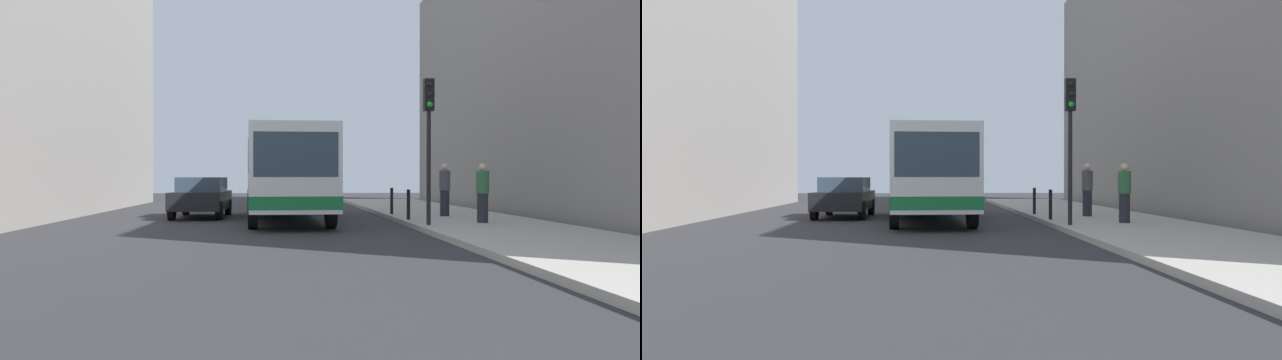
{
  "view_description": "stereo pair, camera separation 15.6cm",
  "coord_description": "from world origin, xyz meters",
  "views": [
    {
      "loc": [
        -0.72,
        -19.5,
        1.52
      ],
      "look_at": [
        0.67,
        1.38,
        1.4
      ],
      "focal_mm": 36.92,
      "sensor_mm": 36.0,
      "label": 1
    },
    {
      "loc": [
        -0.57,
        -19.51,
        1.52
      ],
      "look_at": [
        0.67,
        1.38,
        1.4
      ],
      "focal_mm": 36.92,
      "sensor_mm": 36.0,
      "label": 2
    }
  ],
  "objects": [
    {
      "name": "bus",
      "position": [
        -0.44,
        3.49,
        1.73
      ],
      "size": [
        3.01,
        11.12,
        3.0
      ],
      "rotation": [
        0.0,
        0.0,
        3.19
      ],
      "color": "white",
      "rests_on": "ground"
    },
    {
      "name": "pedestrian_mid_sidewalk",
      "position": [
        5.05,
        2.69,
        1.06
      ],
      "size": [
        0.38,
        0.38,
        1.81
      ],
      "rotation": [
        0.0,
        0.0,
        4.09
      ],
      "color": "#26262D",
      "rests_on": "sidewalk"
    },
    {
      "name": "bollard_mid",
      "position": [
        3.45,
        4.01,
        0.62
      ],
      "size": [
        0.11,
        0.11,
        0.95
      ],
      "primitive_type": "cylinder",
      "color": "black",
      "rests_on": "sidewalk"
    },
    {
      "name": "traffic_light",
      "position": [
        3.55,
        -1.33,
        3.01
      ],
      "size": [
        0.28,
        0.33,
        4.1
      ],
      "color": "black",
      "rests_on": "sidewalk"
    },
    {
      "name": "ground_plane",
      "position": [
        0.0,
        0.0,
        0.0
      ],
      "size": [
        80.0,
        80.0,
        0.0
      ],
      "primitive_type": "plane",
      "color": "#2D2D30"
    },
    {
      "name": "pedestrian_near_signal",
      "position": [
        5.35,
        -0.51,
        1.03
      ],
      "size": [
        0.38,
        0.38,
        1.75
      ],
      "rotation": [
        0.0,
        0.0,
        0.56
      ],
      "color": "#26262D",
      "rests_on": "sidewalk"
    },
    {
      "name": "bollard_near",
      "position": [
        3.45,
        1.01,
        0.62
      ],
      "size": [
        0.11,
        0.11,
        0.95
      ],
      "primitive_type": "cylinder",
      "color": "black",
      "rests_on": "sidewalk"
    },
    {
      "name": "car_behind_bus",
      "position": [
        -1.02,
        15.27,
        0.78
      ],
      "size": [
        2.09,
        4.51,
        1.48
      ],
      "rotation": [
        0.0,
        0.0,
        3.08
      ],
      "color": "silver",
      "rests_on": "ground"
    },
    {
      "name": "sidewalk",
      "position": [
        5.4,
        0.0,
        0.07
      ],
      "size": [
        4.4,
        40.0,
        0.15
      ],
      "primitive_type": "cube",
      "color": "#ADA89E",
      "rests_on": "ground"
    },
    {
      "name": "car_beside_bus",
      "position": [
        -3.46,
        4.99,
        0.78
      ],
      "size": [
        1.96,
        4.45,
        1.48
      ],
      "rotation": [
        0.0,
        0.0,
        3.11
      ],
      "color": "black",
      "rests_on": "ground"
    },
    {
      "name": "building_right",
      "position": [
        11.5,
        4.0,
        6.0
      ],
      "size": [
        7.0,
        32.0,
        12.01
      ],
      "primitive_type": "cube",
      "color": "gray",
      "rests_on": "ground"
    }
  ]
}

